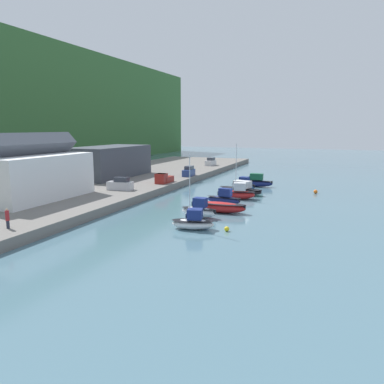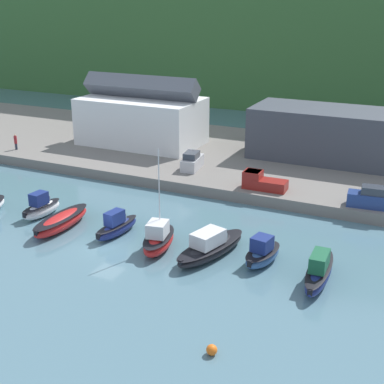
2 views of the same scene
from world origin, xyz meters
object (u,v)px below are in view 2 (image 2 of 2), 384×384
parked_car_0 (370,198)px  moored_boat_6 (262,253)px  moored_boat_3 (116,226)px  pickup_truck_0 (261,181)px  parked_car_2 (192,161)px  mooring_buoy_1 (212,350)px  moored_boat_1 (41,208)px  person_on_quay (16,142)px  moored_boat_4 (159,239)px  moored_boat_5 (210,247)px  moored_boat_2 (61,221)px  moored_boat_7 (319,271)px

parked_car_0 → moored_boat_6: bearing=149.4°
moored_boat_3 → pickup_truck_0: pickup_truck_0 is taller
parked_car_2 → mooring_buoy_1: 34.33m
moored_boat_1 → person_on_quay: bearing=143.0°
moored_boat_4 → parked_car_0: moored_boat_4 is taller
moored_boat_4 → moored_boat_5: 4.67m
moored_boat_5 → person_on_quay: 39.04m
moored_boat_5 → moored_boat_2: bearing=-161.5°
moored_boat_7 → pickup_truck_0: pickup_truck_0 is taller
person_on_quay → moored_boat_6: bearing=-20.5°
moored_boat_4 → moored_boat_7: bearing=-9.7°
moored_boat_4 → person_on_quay: size_ratio=4.23×
parked_car_2 → pickup_truck_0: bearing=-26.5°
person_on_quay → mooring_buoy_1: bearing=-34.2°
parked_car_2 → moored_boat_5: bearing=-68.7°
moored_boat_2 → moored_boat_5: bearing=2.9°
parked_car_0 → parked_car_2: size_ratio=0.98×
moored_boat_1 → parked_car_0: parked_car_0 is taller
pickup_truck_0 → moored_boat_4: bearing=163.9°
mooring_buoy_1 → moored_boat_2: bearing=150.9°
moored_boat_6 → pickup_truck_0: (-4.89, 14.28, 1.15)m
moored_boat_2 → person_on_quay: (-20.57, 16.53, 1.57)m
pickup_truck_0 → parked_car_2: bearing=70.4°
moored_boat_2 → moored_boat_6: bearing=3.9°
parked_car_2 → pickup_truck_0: size_ratio=0.93×
parked_car_2 → person_on_quay: size_ratio=2.06×
moored_boat_3 → moored_boat_4: bearing=-3.7°
moored_boat_3 → parked_car_2: bearing=99.5°
moored_boat_5 → parked_car_2: size_ratio=1.99×
pickup_truck_0 → moored_boat_1: bearing=126.1°
person_on_quay → moored_boat_7: bearing=-19.7°
moored_boat_2 → moored_boat_4: (10.55, 0.07, 0.24)m
parked_car_2 → moored_boat_4: bearing=-81.5°
pickup_truck_0 → person_on_quay: (-35.28, 0.76, 0.28)m
moored_boat_6 → parked_car_2: 22.93m
parked_car_2 → pickup_truck_0: (9.84, -3.25, -0.10)m
moored_boat_4 → moored_boat_3: bearing=158.2°
moored_boat_2 → moored_boat_6: size_ratio=1.53×
person_on_quay → moored_boat_2: bearing=-38.8°
moored_boat_3 → pickup_truck_0: 17.38m
moored_boat_6 → pickup_truck_0: bearing=118.8°
parked_car_0 → person_on_quay: bearing=83.3°
moored_boat_2 → moored_boat_3: 5.66m
parked_car_2 → mooring_buoy_1: parked_car_2 is taller
moored_boat_6 → moored_boat_7: 5.08m
moored_boat_2 → moored_boat_5: size_ratio=0.87×
moored_boat_6 → mooring_buoy_1: size_ratio=7.07×
parked_car_0 → moored_boat_2: bearing=115.1°
parked_car_2 → pickup_truck_0: parked_car_2 is taller
parked_car_2 → person_on_quay: parked_car_2 is taller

